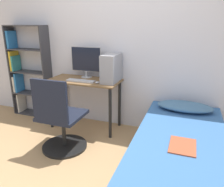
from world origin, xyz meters
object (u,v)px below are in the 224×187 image
at_px(monitor, 86,61).
at_px(pc_tower, 111,68).
at_px(bed, 179,156).
at_px(office_chair, 60,124).
at_px(keyboard, 81,81).
at_px(bookshelf, 26,73).

xyz_separation_m(monitor, pc_tower, (0.46, -0.12, -0.07)).
distance_m(monitor, pc_tower, 0.48).
xyz_separation_m(bed, monitor, (-1.51, 0.90, 0.80)).
height_order(office_chair, keyboard, office_chair).
height_order(bed, monitor, monitor).
xyz_separation_m(bed, pc_tower, (-1.04, 0.77, 0.73)).
distance_m(bookshelf, bed, 2.86).
height_order(monitor, keyboard, monitor).
bearing_deg(office_chair, bed, -0.42).
height_order(bookshelf, pc_tower, bookshelf).
bearing_deg(pc_tower, keyboard, -161.94).
relative_size(office_chair, pc_tower, 2.40).
bearing_deg(keyboard, monitor, 97.38).
bearing_deg(keyboard, bed, -23.23).
distance_m(bed, keyboard, 1.69).
distance_m(bookshelf, office_chair, 1.54).
bearing_deg(bookshelf, bed, -18.07).
xyz_separation_m(monitor, keyboard, (0.03, -0.26, -0.25)).
bearing_deg(pc_tower, office_chair, -118.31).
distance_m(office_chair, monitor, 1.11).
height_order(keyboard, pc_tower, pc_tower).
relative_size(keyboard, pc_tower, 1.05).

